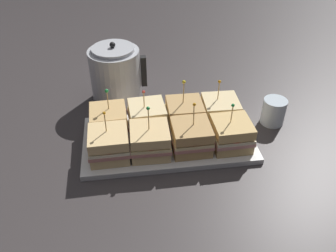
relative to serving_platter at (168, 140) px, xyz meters
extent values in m
plane|color=#383333|center=(0.00, 0.00, -0.01)|extent=(6.00, 6.00, 0.00)
cube|color=silver|center=(0.00, 0.00, 0.00)|extent=(0.53, 0.28, 0.01)
cube|color=silver|center=(0.00, 0.00, 0.01)|extent=(0.53, 0.28, 0.01)
cube|color=#DBB77A|center=(-0.18, -0.06, 0.02)|extent=(0.11, 0.11, 0.03)
cube|color=tan|center=(-0.18, -0.06, 0.05)|extent=(0.12, 0.12, 0.01)
cube|color=beige|center=(-0.18, -0.06, 0.06)|extent=(0.12, 0.12, 0.01)
cylinder|color=red|center=(-0.18, -0.08, 0.06)|extent=(0.07, 0.07, 0.00)
cube|color=#E8C281|center=(-0.18, -0.06, 0.08)|extent=(0.11, 0.11, 0.03)
cylinder|color=tan|center=(-0.18, -0.05, 0.12)|extent=(0.00, 0.01, 0.07)
sphere|color=orange|center=(-0.18, -0.05, 0.16)|extent=(0.01, 0.01, 0.01)
cube|color=#DBB77A|center=(-0.06, -0.06, 0.02)|extent=(0.11, 0.11, 0.03)
cube|color=tan|center=(-0.06, -0.06, 0.05)|extent=(0.12, 0.12, 0.01)
cube|color=beige|center=(-0.06, -0.06, 0.06)|extent=(0.12, 0.12, 0.01)
cylinder|color=red|center=(-0.06, -0.08, 0.06)|extent=(0.07, 0.07, 0.00)
cube|color=#E8C281|center=(-0.06, -0.06, 0.08)|extent=(0.11, 0.11, 0.03)
cylinder|color=tan|center=(-0.06, -0.06, 0.13)|extent=(0.00, 0.01, 0.09)
sphere|color=green|center=(-0.06, -0.06, 0.17)|extent=(0.01, 0.01, 0.01)
cube|color=tan|center=(0.06, -0.06, 0.02)|extent=(0.11, 0.11, 0.03)
cube|color=tan|center=(0.06, -0.06, 0.05)|extent=(0.12, 0.12, 0.01)
cube|color=beige|center=(0.06, -0.06, 0.06)|extent=(0.12, 0.12, 0.01)
cylinder|color=red|center=(0.06, -0.08, 0.06)|extent=(0.06, 0.06, 0.00)
cube|color=tan|center=(0.06, -0.06, 0.08)|extent=(0.11, 0.11, 0.03)
cylinder|color=tan|center=(0.07, -0.05, 0.13)|extent=(0.00, 0.01, 0.08)
sphere|color=orange|center=(0.07, -0.05, 0.16)|extent=(0.01, 0.01, 0.01)
cube|color=tan|center=(0.18, -0.06, 0.02)|extent=(0.12, 0.12, 0.03)
cube|color=tan|center=(0.18, -0.06, 0.05)|extent=(0.12, 0.12, 0.01)
cube|color=beige|center=(0.18, -0.06, 0.06)|extent=(0.12, 0.12, 0.01)
cylinder|color=red|center=(0.18, -0.08, 0.06)|extent=(0.07, 0.07, 0.00)
cube|color=#E0B771|center=(0.18, -0.06, 0.08)|extent=(0.12, 0.12, 0.03)
cylinder|color=tan|center=(0.18, -0.06, 0.12)|extent=(0.00, 0.01, 0.07)
sphere|color=green|center=(0.18, -0.06, 0.16)|extent=(0.01, 0.01, 0.01)
cube|color=tan|center=(-0.18, 0.06, 0.02)|extent=(0.12, 0.12, 0.03)
cube|color=tan|center=(-0.18, 0.06, 0.05)|extent=(0.12, 0.12, 0.01)
cube|color=beige|center=(-0.18, 0.06, 0.06)|extent=(0.12, 0.12, 0.01)
cube|color=tan|center=(-0.18, 0.06, 0.08)|extent=(0.12, 0.12, 0.03)
cylinder|color=tan|center=(-0.18, 0.07, 0.12)|extent=(0.00, 0.01, 0.08)
sphere|color=green|center=(-0.18, 0.07, 0.15)|extent=(0.01, 0.01, 0.01)
cube|color=beige|center=(-0.06, 0.06, 0.02)|extent=(0.12, 0.12, 0.03)
cube|color=tan|center=(-0.06, 0.06, 0.05)|extent=(0.12, 0.12, 0.01)
cube|color=beige|center=(-0.06, 0.06, 0.06)|extent=(0.12, 0.12, 0.01)
cylinder|color=red|center=(-0.06, 0.04, 0.06)|extent=(0.09, 0.09, 0.00)
cube|color=beige|center=(-0.06, 0.06, 0.08)|extent=(0.12, 0.12, 0.03)
cylinder|color=tan|center=(-0.07, 0.05, 0.12)|extent=(0.00, 0.01, 0.07)
sphere|color=red|center=(-0.07, 0.05, 0.15)|extent=(0.01, 0.01, 0.01)
cube|color=tan|center=(0.06, 0.06, 0.02)|extent=(0.11, 0.11, 0.03)
cube|color=tan|center=(0.06, 0.06, 0.05)|extent=(0.12, 0.12, 0.01)
cube|color=beige|center=(0.06, 0.06, 0.06)|extent=(0.12, 0.12, 0.01)
cylinder|color=red|center=(0.06, 0.04, 0.06)|extent=(0.08, 0.08, 0.00)
cube|color=tan|center=(0.06, 0.06, 0.08)|extent=(0.11, 0.11, 0.03)
cylinder|color=tan|center=(0.06, 0.06, 0.13)|extent=(0.00, 0.01, 0.09)
sphere|color=yellow|center=(0.06, 0.06, 0.17)|extent=(0.01, 0.01, 0.01)
cube|color=beige|center=(0.18, 0.06, 0.02)|extent=(0.12, 0.12, 0.03)
cube|color=tan|center=(0.18, 0.06, 0.05)|extent=(0.12, 0.12, 0.01)
cube|color=beige|center=(0.18, 0.06, 0.06)|extent=(0.12, 0.12, 0.01)
cylinder|color=red|center=(0.18, 0.04, 0.06)|extent=(0.07, 0.07, 0.00)
cube|color=beige|center=(0.18, 0.06, 0.08)|extent=(0.12, 0.12, 0.03)
cylinder|color=tan|center=(0.17, 0.07, 0.12)|extent=(0.00, 0.00, 0.08)
sphere|color=orange|center=(0.17, 0.07, 0.16)|extent=(0.01, 0.01, 0.01)
cylinder|color=#B7BABF|center=(-0.15, 0.28, 0.09)|extent=(0.18, 0.18, 0.19)
cylinder|color=#B7BABF|center=(-0.15, 0.28, 0.19)|extent=(0.15, 0.15, 0.01)
sphere|color=black|center=(-0.15, 0.28, 0.21)|extent=(0.02, 0.02, 0.02)
cube|color=black|center=(-0.05, 0.28, 0.10)|extent=(0.02, 0.02, 0.12)
cylinder|color=silver|center=(0.37, 0.06, 0.04)|extent=(0.08, 0.08, 0.09)
camera|label=1|loc=(-0.12, -0.87, 0.72)|focal=38.00mm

